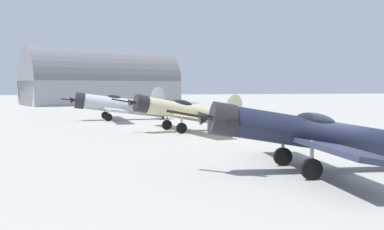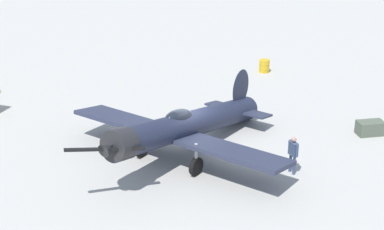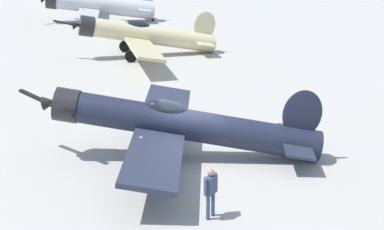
% 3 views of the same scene
% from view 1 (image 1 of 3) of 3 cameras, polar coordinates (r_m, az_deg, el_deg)
% --- Properties ---
extents(ground_plane, '(400.00, 400.00, 0.00)m').
position_cam_1_polar(ground_plane, '(19.04, 18.27, -6.86)').
color(ground_plane, '#A8A59E').
extents(airplane_foreground, '(10.89, 11.84, 2.97)m').
position_cam_1_polar(airplane_foreground, '(18.61, 16.93, -2.65)').
color(airplane_foreground, '#1E2338').
rests_on(airplane_foreground, ground_plane).
extents(airplane_mid_apron, '(12.92, 10.86, 2.97)m').
position_cam_1_polar(airplane_mid_apron, '(34.39, -0.66, 0.35)').
color(airplane_mid_apron, beige).
rests_on(airplane_mid_apron, ground_plane).
extents(airplane_far_line, '(12.47, 10.87, 3.52)m').
position_cam_1_polar(airplane_far_line, '(46.98, -9.55, 1.25)').
color(airplane_far_line, '#B7BABF').
rests_on(airplane_far_line, ground_plane).
extents(distant_hangar, '(21.77, 32.73, 12.54)m').
position_cam_1_polar(distant_hangar, '(92.29, -11.47, 3.88)').
color(distant_hangar, '#939399').
rests_on(distant_hangar, ground_plane).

